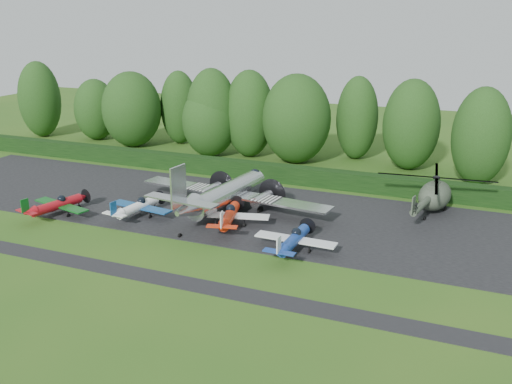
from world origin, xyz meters
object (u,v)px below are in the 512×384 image
at_px(light_plane_red, 57,205).
at_px(helicopter, 435,193).
at_px(light_plane_blue, 294,240).
at_px(light_plane_white, 138,207).
at_px(transport_plane, 226,194).
at_px(light_plane_orange, 230,215).

xyz_separation_m(light_plane_red, helicopter, (33.60, 14.91, 0.85)).
bearing_deg(light_plane_blue, light_plane_white, 170.75).
bearing_deg(transport_plane, light_plane_red, -161.06).
height_order(transport_plane, light_plane_red, transport_plane).
distance_m(transport_plane, light_plane_white, 8.57).
bearing_deg(light_plane_blue, helicopter, 55.17).
distance_m(light_plane_white, light_plane_blue, 16.64).
bearing_deg(transport_plane, light_plane_blue, -43.26).
distance_m(light_plane_white, helicopter, 28.89).
bearing_deg(light_plane_orange, light_plane_red, -154.28).
xyz_separation_m(transport_plane, helicopter, (18.90, 7.77, 0.07)).
relative_size(light_plane_orange, helicopter, 0.58).
xyz_separation_m(light_plane_blue, helicopter, (9.61, 14.59, 0.84)).
xyz_separation_m(light_plane_red, light_plane_orange, (16.75, 3.45, 0.06)).
bearing_deg(light_plane_blue, light_plane_orange, 155.08).
height_order(light_plane_red, light_plane_blue, light_plane_blue).
distance_m(light_plane_orange, light_plane_blue, 7.89).
relative_size(light_plane_red, light_plane_white, 1.02).
bearing_deg(transport_plane, light_plane_white, -154.57).
distance_m(transport_plane, helicopter, 20.43).
xyz_separation_m(light_plane_red, light_plane_white, (7.50, 2.57, -0.02)).
distance_m(transport_plane, light_plane_blue, 11.55).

